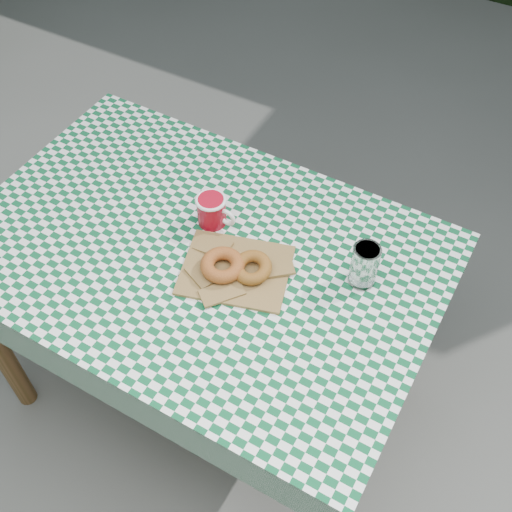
{
  "coord_description": "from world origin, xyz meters",
  "views": [
    {
      "loc": [
        0.54,
        -1.03,
        2.0
      ],
      "look_at": [
        0.06,
        -0.16,
        0.79
      ],
      "focal_mm": 44.36,
      "sensor_mm": 36.0,
      "label": 1
    }
  ],
  "objects": [
    {
      "name": "drinking_glass",
      "position": [
        0.32,
        -0.08,
        0.82
      ],
      "size": [
        0.09,
        0.09,
        0.12
      ],
      "primitive_type": "cylinder",
      "rotation": [
        0.0,
        0.0,
        -0.43
      ],
      "color": "white",
      "rests_on": "tablecloth"
    },
    {
      "name": "bagel_front",
      "position": [
        0.01,
        -0.23,
        0.79
      ],
      "size": [
        0.14,
        0.14,
        0.03
      ],
      "primitive_type": "torus",
      "rotation": [
        0.0,
        0.0,
        0.38
      ],
      "color": "#A05B21",
      "rests_on": "paper_bag"
    },
    {
      "name": "coffee_mug",
      "position": [
        -0.11,
        -0.09,
        0.8
      ],
      "size": [
        0.16,
        0.16,
        0.08
      ],
      "primitive_type": null,
      "rotation": [
        0.0,
        0.0,
        -0.05
      ],
      "color": "#9F0A1C",
      "rests_on": "tablecloth"
    },
    {
      "name": "ground",
      "position": [
        0.0,
        0.0,
        0.0
      ],
      "size": [
        60.0,
        60.0,
        0.0
      ],
      "primitive_type": "plane",
      "color": "#595953",
      "rests_on": "ground"
    },
    {
      "name": "bagel_back",
      "position": [
        0.07,
        -0.2,
        0.79
      ],
      "size": [
        0.12,
        0.12,
        0.03
      ],
      "primitive_type": "torus",
      "rotation": [
        0.0,
        0.0,
        -0.28
      ],
      "color": "brown",
      "rests_on": "paper_bag"
    },
    {
      "name": "tablecloth",
      "position": [
        -0.08,
        -0.2,
        0.75
      ],
      "size": [
        1.23,
        0.84,
        0.01
      ],
      "primitive_type": "cube",
      "rotation": [
        0.0,
        0.0,
        -0.01
      ],
      "color": "#0C4E2B",
      "rests_on": "table"
    },
    {
      "name": "table",
      "position": [
        -0.08,
        -0.2,
        0.38
      ],
      "size": [
        1.21,
        0.82,
        0.75
      ],
      "primitive_type": "cube",
      "rotation": [
        0.0,
        0.0,
        -0.01
      ],
      "color": "brown",
      "rests_on": "ground"
    },
    {
      "name": "paper_bag",
      "position": [
        0.03,
        -0.21,
        0.76
      ],
      "size": [
        0.31,
        0.28,
        0.01
      ],
      "primitive_type": "cube",
      "rotation": [
        0.0,
        0.0,
        0.28
      ],
      "color": "olive",
      "rests_on": "tablecloth"
    }
  ]
}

